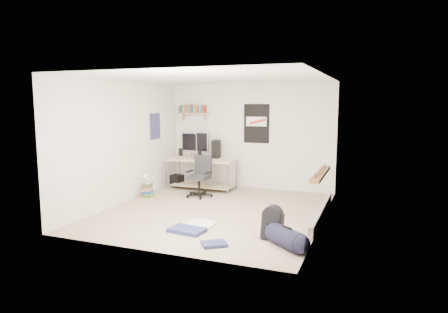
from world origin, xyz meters
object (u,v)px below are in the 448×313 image
(office_chair, at_px, (199,175))
(duffel_bag, at_px, (287,239))
(book_stack, at_px, (148,191))
(backpack, at_px, (272,226))
(desk, at_px, (202,174))

(office_chair, relative_size, duffel_bag, 1.56)
(book_stack, bearing_deg, backpack, -26.80)
(desk, xyz_separation_m, office_chair, (0.23, -0.70, 0.12))
(desk, distance_m, office_chair, 0.75)
(desk, distance_m, book_stack, 1.41)
(desk, relative_size, office_chair, 1.80)
(office_chair, distance_m, duffel_bag, 3.42)
(duffel_bag, bearing_deg, book_stack, -169.27)
(book_stack, bearing_deg, duffel_bag, -28.78)
(duffel_bag, height_order, book_stack, duffel_bag)
(office_chair, height_order, duffel_bag, office_chair)
(backpack, height_order, book_stack, backpack)
(backpack, relative_size, duffel_bag, 0.71)
(desk, height_order, backpack, desk)
(duffel_bag, distance_m, book_stack, 3.93)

